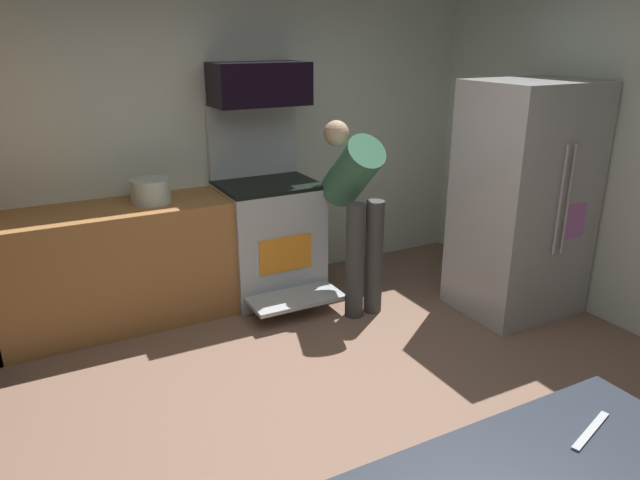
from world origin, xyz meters
The scene contains 9 objects.
ground_plane centered at (0.00, 0.00, -0.01)m, with size 5.20×4.80×0.02m, color #7F5E4D.
wall_back centered at (0.00, 2.34, 1.30)m, with size 5.20×0.12×2.60m, color silver.
lower_cabinet_run centered at (-0.90, 1.98, 0.45)m, with size 2.40×0.60×0.90m, color #A06A38.
oven_range centered at (0.43, 1.97, 0.51)m, with size 0.76×0.98×1.54m.
microwave centered at (0.43, 2.06, 1.71)m, with size 0.74×0.38×0.32m, color black.
refrigerator centered at (2.03, 0.81, 0.88)m, with size 0.87×0.74×1.76m.
person_cook centered at (0.91, 1.40, 0.87)m, with size 0.31×0.66×1.44m.
knife_chef centered at (0.13, -1.30, 0.90)m, with size 0.25×0.02×0.01m, color #B7BABF.
stock_pot centered at (-0.48, 1.98, 0.99)m, with size 0.28×0.28×0.18m, color #B5C1BB.
Camera 1 is at (-1.33, -2.25, 2.07)m, focal length 32.87 mm.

